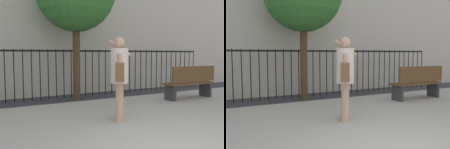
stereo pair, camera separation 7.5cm
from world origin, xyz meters
TOP-DOWN VIEW (x-y plane):
  - sidewalk at (0.00, 2.20)m, footprint 28.00×4.40m
  - iron_fence at (0.00, 5.90)m, footprint 12.03×0.04m
  - pedestrian_on_phone at (0.03, 2.13)m, footprint 0.59×0.72m
  - street_bench at (3.06, 3.20)m, footprint 1.60×0.45m

SIDE VIEW (x-z plane):
  - sidewalk at x=0.00m, z-range 0.00..0.15m
  - street_bench at x=3.06m, z-range 0.18..1.13m
  - iron_fence at x=0.00m, z-range 0.22..1.82m
  - pedestrian_on_phone at x=0.03m, z-range 0.28..1.90m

